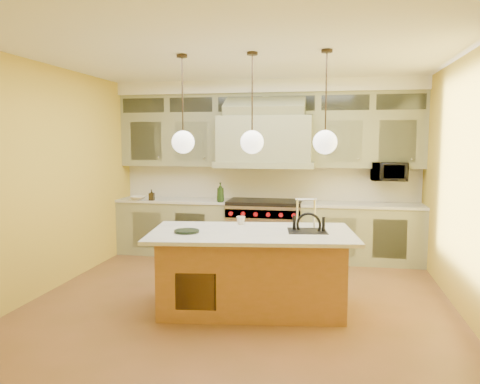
% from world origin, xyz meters
% --- Properties ---
extents(floor, '(5.00, 5.00, 0.00)m').
position_xyz_m(floor, '(0.00, 0.00, 0.00)').
color(floor, brown).
rests_on(floor, ground).
extents(ceiling, '(5.00, 5.00, 0.00)m').
position_xyz_m(ceiling, '(0.00, 0.00, 2.90)').
color(ceiling, white).
rests_on(ceiling, wall_back).
extents(wall_back, '(5.00, 0.00, 5.00)m').
position_xyz_m(wall_back, '(0.00, 2.50, 1.45)').
color(wall_back, gold).
rests_on(wall_back, ground).
extents(wall_front, '(5.00, 0.00, 5.00)m').
position_xyz_m(wall_front, '(0.00, -2.50, 1.45)').
color(wall_front, gold).
rests_on(wall_front, ground).
extents(wall_left, '(0.00, 5.00, 5.00)m').
position_xyz_m(wall_left, '(-2.50, 0.00, 1.45)').
color(wall_left, gold).
rests_on(wall_left, ground).
extents(wall_right, '(0.00, 5.00, 5.00)m').
position_xyz_m(wall_right, '(2.50, 0.00, 1.45)').
color(wall_right, gold).
rests_on(wall_right, ground).
extents(back_cabinetry, '(5.00, 0.77, 2.90)m').
position_xyz_m(back_cabinetry, '(0.00, 2.23, 1.43)').
color(back_cabinetry, gray).
rests_on(back_cabinetry, floor).
extents(range, '(1.20, 0.74, 0.96)m').
position_xyz_m(range, '(0.00, 2.14, 0.49)').
color(range, silver).
rests_on(range, floor).
extents(kitchen_island, '(2.41, 1.51, 1.35)m').
position_xyz_m(kitchen_island, '(0.18, -0.25, 0.47)').
color(kitchen_island, olive).
rests_on(kitchen_island, floor).
extents(counter_stool, '(0.45, 0.45, 1.13)m').
position_xyz_m(counter_stool, '(0.79, -0.27, 0.64)').
color(counter_stool, black).
rests_on(counter_stool, floor).
extents(microwave, '(0.54, 0.37, 0.30)m').
position_xyz_m(microwave, '(1.95, 2.25, 1.45)').
color(microwave, black).
rests_on(microwave, back_cabinetry).
extents(oil_bottle_a, '(0.13, 0.14, 0.32)m').
position_xyz_m(oil_bottle_a, '(-0.70, 1.92, 1.10)').
color(oil_bottle_a, black).
rests_on(oil_bottle_a, back_cabinetry).
extents(oil_bottle_b, '(0.09, 0.09, 0.18)m').
position_xyz_m(oil_bottle_b, '(-1.88, 1.92, 1.03)').
color(oil_bottle_b, black).
rests_on(oil_bottle_b, back_cabinetry).
extents(fruit_bowl, '(0.29, 0.29, 0.06)m').
position_xyz_m(fruit_bowl, '(-2.12, 1.92, 0.97)').
color(fruit_bowl, silver).
rests_on(fruit_bowl, back_cabinetry).
extents(cup, '(0.12, 0.12, 0.10)m').
position_xyz_m(cup, '(-0.02, 0.10, 0.97)').
color(cup, beige).
rests_on(cup, kitchen_island).
extents(pendant_left, '(0.26, 0.26, 1.11)m').
position_xyz_m(pendant_left, '(-0.63, -0.25, 1.95)').
color(pendant_left, '#2D2319').
rests_on(pendant_left, ceiling).
extents(pendant_center, '(0.26, 0.26, 1.11)m').
position_xyz_m(pendant_center, '(0.17, -0.25, 1.95)').
color(pendant_center, '#2D2319').
rests_on(pendant_center, ceiling).
extents(pendant_right, '(0.26, 0.26, 1.11)m').
position_xyz_m(pendant_right, '(0.97, -0.25, 1.95)').
color(pendant_right, '#2D2319').
rests_on(pendant_right, ceiling).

